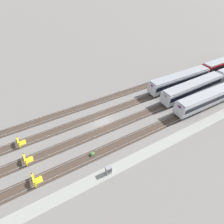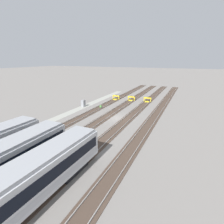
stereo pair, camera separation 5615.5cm
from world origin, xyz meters
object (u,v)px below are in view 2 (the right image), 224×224
at_px(bumper_stop_middle_track, 147,100).
at_px(bumper_stop_near_inner_track, 131,99).
at_px(bumper_stop_nearest_track, 116,98).
at_px(subway_car_front_row_right_inner, 18,189).
at_px(electrical_cabinet, 83,103).
at_px(weed_clump, 101,107).

bearing_deg(bumper_stop_middle_track, bumper_stop_near_inner_track, -83.69).
distance_m(bumper_stop_nearest_track, bumper_stop_near_inner_track, 4.43).
height_order(bumper_stop_near_inner_track, bumper_stop_middle_track, same).
relative_size(subway_car_front_row_right_inner, electrical_cabinet, 11.28).
bearing_deg(bumper_stop_middle_track, bumper_stop_nearest_track, -83.18).
relative_size(subway_car_front_row_right_inner, bumper_stop_middle_track, 8.99).
height_order(bumper_stop_nearest_track, weed_clump, bumper_stop_nearest_track).
xyz_separation_m(electrical_cabinet, weed_clump, (-0.86, 4.26, -0.56)).
bearing_deg(subway_car_front_row_right_inner, electrical_cabinet, -155.11).
relative_size(bumper_stop_middle_track, weed_clump, 2.18).
xyz_separation_m(bumper_stop_near_inner_track, electrical_cabinet, (10.82, -8.43, 0.29)).
relative_size(bumper_stop_near_inner_track, weed_clump, 2.18).
height_order(subway_car_front_row_right_inner, bumper_stop_near_inner_track, subway_car_front_row_right_inner).
height_order(bumper_stop_nearest_track, electrical_cabinet, electrical_cabinet).
bearing_deg(subway_car_front_row_right_inner, bumper_stop_nearest_track, -167.01).
bearing_deg(electrical_cabinet, weed_clump, 101.44).
xyz_separation_m(bumper_stop_nearest_track, bumper_stop_middle_track, (-1.05, 8.78, 0.00)).
distance_m(bumper_stop_near_inner_track, bumper_stop_middle_track, 4.41).
xyz_separation_m(bumper_stop_nearest_track, weed_clump, (9.39, 0.22, -0.27)).
xyz_separation_m(bumper_stop_middle_track, weed_clump, (10.44, -8.55, -0.27)).
xyz_separation_m(bumper_stop_nearest_track, bumper_stop_near_inner_track, (-0.56, 4.39, 0.00)).
height_order(bumper_stop_near_inner_track, weed_clump, bumper_stop_near_inner_track).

